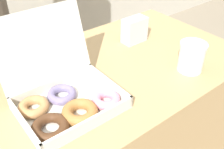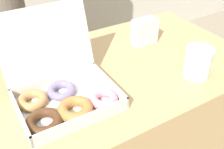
# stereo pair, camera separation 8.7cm
# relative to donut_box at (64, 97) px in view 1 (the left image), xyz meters

# --- Properties ---
(table) EXTENTS (1.20, 0.66, 0.72)m
(table) POSITION_rel_donut_box_xyz_m (0.22, 0.09, -0.40)
(table) COLOR tan
(table) RESTS_ON ground_plane
(donut_box) EXTENTS (0.32, 0.32, 0.27)m
(donut_box) POSITION_rel_donut_box_xyz_m (0.00, 0.00, 0.00)
(donut_box) COLOR silver
(donut_box) RESTS_ON table
(coffee_cup) EXTENTS (0.10, 0.10, 0.11)m
(coffee_cup) POSITION_rel_donut_box_xyz_m (0.49, -0.11, 0.02)
(coffee_cup) COLOR white
(coffee_cup) RESTS_ON table
(napkin_holder) EXTENTS (0.11, 0.06, 0.11)m
(napkin_holder) POSITION_rel_donut_box_xyz_m (0.47, 0.20, 0.02)
(napkin_holder) COLOR silver
(napkin_holder) RESTS_ON table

